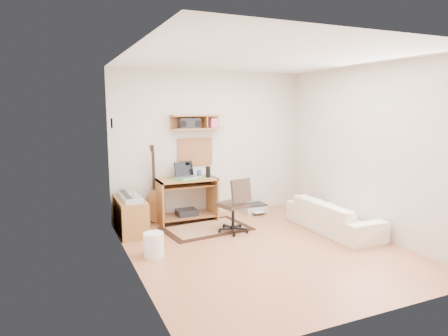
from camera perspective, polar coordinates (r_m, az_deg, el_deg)
name	(u,v)px	position (r m, az deg, el deg)	size (l,w,h in m)	color
floor	(264,248)	(5.67, 5.81, -11.51)	(3.60, 4.00, 0.01)	#BB754D
ceiling	(267,57)	(5.35, 6.26, 15.69)	(3.60, 4.00, 0.01)	white
back_wall	(210,144)	(7.15, -2.00, 3.53)	(3.60, 0.01, 2.60)	beige
left_wall	(131,164)	(4.73, -13.31, 0.56)	(0.01, 4.00, 2.60)	beige
right_wall	(368,150)	(6.44, 20.10, 2.40)	(0.01, 4.00, 2.60)	beige
wall_shelf	(197,122)	(6.90, -3.94, 6.64)	(0.90, 0.25, 0.26)	#A4703A
cork_board	(195,152)	(7.04, -4.19, 2.36)	(0.64, 0.03, 0.49)	tan
wall_photo	(112,123)	(6.17, -15.89, 6.26)	(0.02, 0.20, 0.15)	#4C8CBF
desk	(187,200)	(6.85, -5.45, -4.59)	(1.00, 0.55, 0.75)	#A4703A
laptop	(188,170)	(6.74, -5.23, -0.32)	(0.37, 0.37, 0.29)	silver
speaker	(208,172)	(6.84, -2.31, -0.57)	(0.08, 0.08, 0.19)	black
desk_lamp	(192,169)	(6.93, -4.71, -0.12)	(0.09, 0.09, 0.27)	black
pencil_cup	(199,173)	(6.95, -3.64, -0.76)	(0.08, 0.08, 0.11)	#315795
boombox	(189,123)	(6.85, -5.05, 6.45)	(0.36, 0.16, 0.18)	black
rug	(206,228)	(6.48, -2.60, -8.73)	(1.35, 0.90, 0.02)	tan
task_chair	(233,205)	(6.20, 1.32, -5.34)	(0.45, 0.45, 0.89)	#36281F
cabinet	(130,216)	(6.38, -13.43, -6.73)	(0.40, 0.90, 0.55)	#A4703A
music_keyboard	(130,196)	(6.31, -13.53, -4.01)	(0.26, 0.82, 0.07)	#B2B5BA
guitar	(155,184)	(6.78, -9.98, -2.32)	(0.36, 0.22, 1.33)	#AA6C34
waste_basket	(154,245)	(5.38, -10.14, -10.87)	(0.27, 0.27, 0.32)	white
printer	(254,208)	(7.43, 4.36, -5.81)	(0.42, 0.33, 0.16)	#A5A8AA
sofa	(333,211)	(6.50, 15.57, -6.02)	(1.70, 0.50, 0.66)	beige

